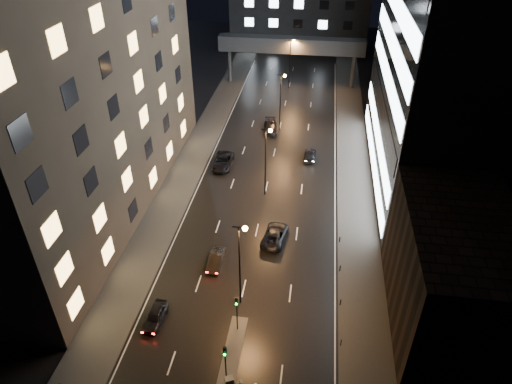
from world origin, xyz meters
TOP-DOWN VIEW (x-y plane):
  - ground at (0.00, 40.00)m, footprint 160.00×160.00m
  - sidewalk_left at (-12.50, 35.00)m, footprint 5.00×110.00m
  - sidewalk_right at (12.50, 35.00)m, footprint 5.00×110.00m
  - building_left at (-22.50, 24.00)m, footprint 15.00×48.00m
  - building_right_low at (20.00, 9.00)m, footprint 10.00×18.00m
  - building_right_glass at (25.00, 36.00)m, footprint 20.00×36.00m
  - skybridge at (0.00, 70.00)m, footprint 30.00×3.00m
  - median_island at (0.30, 2.00)m, footprint 1.60×8.00m
  - traffic_signal_near at (0.30, 4.49)m, footprint 0.28×0.34m
  - traffic_signal_far at (0.30, -1.01)m, footprint 0.28×0.34m
  - bollard_row at (10.20, 6.50)m, footprint 0.12×25.12m
  - streetlight_near at (0.16, 8.00)m, footprint 1.45×0.50m
  - streetlight_mid_a at (0.16, 28.00)m, footprint 1.45×0.50m
  - streetlight_mid_b at (0.16, 48.00)m, footprint 1.45×0.50m
  - streetlight_far at (0.16, 68.00)m, footprint 1.45×0.50m
  - car_away_a at (-7.95, 4.43)m, footprint 1.86×4.22m
  - car_away_b at (-3.75, 13.21)m, footprint 1.51×4.18m
  - car_away_c at (-7.35, 34.70)m, footprint 2.76×5.93m
  - car_away_d at (-1.50, 47.38)m, footprint 2.96×5.76m
  - car_toward_a at (2.41, 18.53)m, footprint 3.27×5.80m
  - car_toward_b at (5.73, 38.91)m, footprint 1.91×4.52m
  - utility_cabinet at (0.70, -1.70)m, footprint 0.88×0.80m
  - cone_b at (1.51, -1.15)m, footprint 0.51×0.51m

SIDE VIEW (x-z plane):
  - ground at x=0.00m, z-range 0.00..0.00m
  - sidewalk_left at x=-12.50m, z-range 0.00..0.15m
  - sidewalk_right at x=12.50m, z-range 0.00..0.15m
  - median_island at x=0.30m, z-range 0.00..0.15m
  - cone_b at x=1.51m, z-range 0.00..0.46m
  - bollard_row at x=10.20m, z-range 0.00..0.90m
  - car_toward_b at x=5.73m, z-range 0.00..1.30m
  - car_away_b at x=-3.75m, z-range 0.00..1.37m
  - car_away_a at x=-7.95m, z-range 0.00..1.41m
  - car_toward_a at x=2.41m, z-range 0.00..1.53m
  - car_away_d at x=-1.50m, z-range 0.00..1.60m
  - utility_cabinet at x=0.70m, z-range 0.15..1.48m
  - car_away_c at x=-7.35m, z-range 0.00..1.64m
  - traffic_signal_near at x=0.30m, z-range 0.89..5.29m
  - traffic_signal_far at x=0.30m, z-range 0.89..5.29m
  - building_right_low at x=20.00m, z-range 0.00..12.00m
  - streetlight_near at x=0.16m, z-range 1.42..11.57m
  - streetlight_mid_a at x=0.16m, z-range 1.42..11.57m
  - streetlight_mid_b at x=0.16m, z-range 1.42..11.57m
  - streetlight_far at x=0.16m, z-range 1.42..11.57m
  - skybridge at x=0.00m, z-range 3.34..13.34m
  - building_left at x=-22.50m, z-range 0.00..40.00m
  - building_right_glass at x=25.00m, z-range 0.00..45.00m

